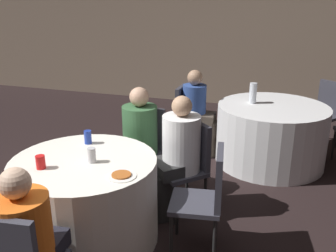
{
  "coord_description": "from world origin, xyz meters",
  "views": [
    {
      "loc": [
        1.32,
        -2.29,
        2.02
      ],
      "look_at": [
        0.3,
        0.88,
        0.84
      ],
      "focal_mm": 40.0,
      "sensor_mm": 36.0,
      "label": 1
    }
  ],
  "objects": [
    {
      "name": "soda_can_silver",
      "position": [
        -0.1,
        0.13,
        0.8
      ],
      "size": [
        0.07,
        0.07,
        0.12
      ],
      "color": "silver",
      "rests_on": "table_near"
    },
    {
      "name": "chair_near_northeast",
      "position": [
        0.52,
        0.87,
        0.54
      ],
      "size": [
        0.57,
        0.57,
        0.9
      ],
      "rotation": [
        0.0,
        0.0,
        -3.92
      ],
      "color": "#383842",
      "rests_on": "ground_plane"
    },
    {
      "name": "cup_near",
      "position": [
        -0.42,
        -0.09,
        0.8
      ],
      "size": [
        0.07,
        0.07,
        0.11
      ],
      "color": "red",
      "rests_on": "table_near"
    },
    {
      "name": "ground_plane",
      "position": [
        0.0,
        0.0,
        0.0
      ],
      "size": [
        16.0,
        16.0,
        0.0
      ],
      "primitive_type": "plane",
      "color": "black"
    },
    {
      "name": "chair_far_west",
      "position": [
        0.12,
        2.25,
        0.54
      ],
      "size": [
        0.41,
        0.4,
        0.9
      ],
      "rotation": [
        0.0,
        0.0,
        -1.57
      ],
      "color": "#383842",
      "rests_on": "ground_plane"
    },
    {
      "name": "person_green_jacket",
      "position": [
        -0.07,
        0.99,
        0.59
      ],
      "size": [
        0.38,
        0.52,
        1.15
      ],
      "rotation": [
        0.0,
        0.0,
        -3.28
      ],
      "color": "#4C4238",
      "rests_on": "ground_plane"
    },
    {
      "name": "chair_far_northeast",
      "position": [
        1.88,
        3.09,
        0.54
      ],
      "size": [
        0.56,
        0.56,
        0.9
      ],
      "rotation": [
        0.0,
        0.0,
        -3.82
      ],
      "color": "#383842",
      "rests_on": "ground_plane"
    },
    {
      "name": "person_white_shirt",
      "position": [
        0.41,
        0.75,
        0.6
      ],
      "size": [
        0.49,
        0.49,
        1.17
      ],
      "rotation": [
        0.0,
        0.0,
        -3.92
      ],
      "color": "#282828",
      "rests_on": "ground_plane"
    },
    {
      "name": "table_near",
      "position": [
        -0.19,
        0.14,
        0.37
      ],
      "size": [
        1.2,
        1.2,
        0.74
      ],
      "color": "white",
      "rests_on": "ground_plane"
    },
    {
      "name": "bottle_far",
      "position": [
        0.95,
        2.28,
        0.87
      ],
      "size": [
        0.09,
        0.09,
        0.25
      ],
      "color": "silver",
      "rests_on": "table_far"
    },
    {
      "name": "table_far",
      "position": [
        1.21,
        2.25,
        0.37
      ],
      "size": [
        1.33,
        1.33,
        0.74
      ],
      "color": "white",
      "rests_on": "ground_plane"
    },
    {
      "name": "person_orange_shirt",
      "position": [
        -0.08,
        -0.7,
        0.57
      ],
      "size": [
        0.37,
        0.51,
        1.11
      ],
      "rotation": [
        0.0,
        0.0,
        0.12
      ],
      "color": "black",
      "rests_on": "ground_plane"
    },
    {
      "name": "soda_can_blue",
      "position": [
        -0.33,
        0.48,
        0.8
      ],
      "size": [
        0.07,
        0.07,
        0.12
      ],
      "color": "#1E38A5",
      "rests_on": "table_near"
    },
    {
      "name": "chair_near_north",
      "position": [
        -0.04,
        1.15,
        0.54
      ],
      "size": [
        0.45,
        0.46,
        0.9
      ],
      "rotation": [
        0.0,
        0.0,
        -3.28
      ],
      "color": "#383842",
      "rests_on": "ground_plane"
    },
    {
      "name": "person_blue_shirt",
      "position": [
        0.3,
        2.25,
        0.56
      ],
      "size": [
        0.49,
        0.3,
        1.12
      ],
      "rotation": [
        0.0,
        0.0,
        -1.57
      ],
      "color": "#4C4238",
      "rests_on": "ground_plane"
    },
    {
      "name": "pizza_plate_near",
      "position": [
        0.23,
        -0.02,
        0.75
      ],
      "size": [
        0.23,
        0.23,
        0.02
      ],
      "color": "white",
      "rests_on": "table_near"
    },
    {
      "name": "wall_back",
      "position": [
        0.0,
        4.76,
        1.4
      ],
      "size": [
        16.0,
        0.06,
        2.8
      ],
      "color": "gray",
      "rests_on": "ground_plane"
    },
    {
      "name": "chair_near_east",
      "position": [
        0.81,
        0.3,
        0.54
      ],
      "size": [
        0.46,
        0.46,
        0.9
      ],
      "rotation": [
        0.0,
        0.0,
        -4.56
      ],
      "color": "#383842",
      "rests_on": "ground_plane"
    }
  ]
}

